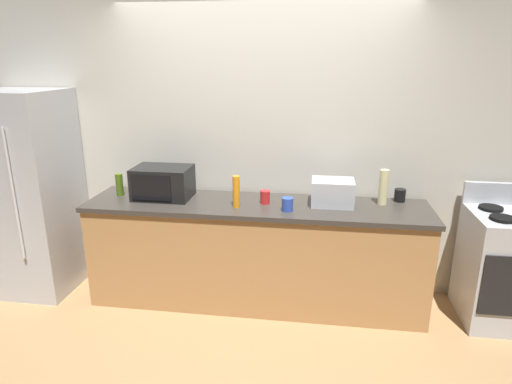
# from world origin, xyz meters

# --- Properties ---
(ground_plane) EXTENTS (8.00, 8.00, 0.00)m
(ground_plane) POSITION_xyz_m (0.00, 0.00, 0.00)
(ground_plane) COLOR #A87F51
(back_wall) EXTENTS (6.40, 0.10, 2.70)m
(back_wall) POSITION_xyz_m (0.00, 0.81, 1.35)
(back_wall) COLOR beige
(back_wall) RESTS_ON ground_plane
(counter_run) EXTENTS (2.84, 0.64, 0.90)m
(counter_run) POSITION_xyz_m (0.00, 0.40, 0.45)
(counter_run) COLOR #B27F4C
(counter_run) RESTS_ON ground_plane
(refrigerator) EXTENTS (0.72, 0.73, 1.80)m
(refrigerator) POSITION_xyz_m (-2.05, 0.40, 0.90)
(refrigerator) COLOR #B7BABF
(refrigerator) RESTS_ON ground_plane
(stove_range) EXTENTS (0.60, 0.61, 1.08)m
(stove_range) POSITION_xyz_m (2.00, 0.40, 0.46)
(stove_range) COLOR #B7BABF
(stove_range) RESTS_ON ground_plane
(microwave) EXTENTS (0.48, 0.35, 0.27)m
(microwave) POSITION_xyz_m (-0.81, 0.45, 1.04)
(microwave) COLOR black
(microwave) RESTS_ON counter_run
(toaster_oven) EXTENTS (0.34, 0.26, 0.21)m
(toaster_oven) POSITION_xyz_m (0.62, 0.46, 1.01)
(toaster_oven) COLOR #B7BABF
(toaster_oven) RESTS_ON counter_run
(bottle_hand_soap) EXTENTS (0.07, 0.07, 0.29)m
(bottle_hand_soap) POSITION_xyz_m (1.03, 0.53, 1.05)
(bottle_hand_soap) COLOR beige
(bottle_hand_soap) RESTS_ON counter_run
(bottle_dish_soap) EXTENTS (0.06, 0.06, 0.26)m
(bottle_dish_soap) POSITION_xyz_m (-0.14, 0.29, 1.03)
(bottle_dish_soap) COLOR orange
(bottle_dish_soap) RESTS_ON counter_run
(bottle_olive_oil) EXTENTS (0.06, 0.06, 0.19)m
(bottle_olive_oil) POSITION_xyz_m (-1.21, 0.46, 1.00)
(bottle_olive_oil) COLOR #4C6B19
(bottle_olive_oil) RESTS_ON counter_run
(mug_blue) EXTENTS (0.09, 0.09, 0.11)m
(mug_blue) POSITION_xyz_m (0.27, 0.26, 0.95)
(mug_blue) COLOR #2D4CB2
(mug_blue) RESTS_ON counter_run
(mug_black) EXTENTS (0.09, 0.09, 0.11)m
(mug_black) POSITION_xyz_m (1.19, 0.63, 0.95)
(mug_black) COLOR black
(mug_black) RESTS_ON counter_run
(mug_red) EXTENTS (0.08, 0.08, 0.11)m
(mug_red) POSITION_xyz_m (0.07, 0.42, 0.95)
(mug_red) COLOR red
(mug_red) RESTS_ON counter_run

